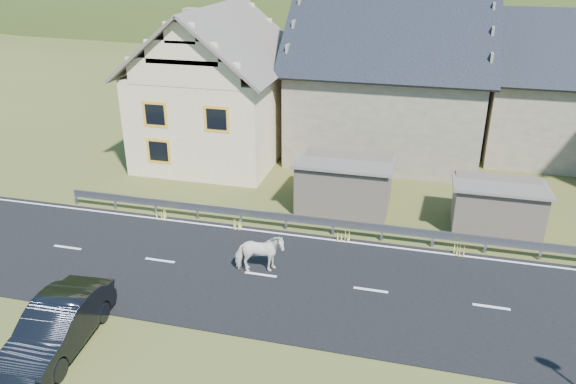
# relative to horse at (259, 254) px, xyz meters

# --- Properties ---
(ground) EXTENTS (160.00, 160.00, 0.00)m
(ground) POSITION_rel_horse_xyz_m (4.09, -0.19, -0.79)
(ground) COLOR #3B3E1A
(ground) RESTS_ON ground
(road) EXTENTS (60.00, 7.00, 0.04)m
(road) POSITION_rel_horse_xyz_m (4.09, -0.19, -0.77)
(road) COLOR black
(road) RESTS_ON ground
(lane_markings) EXTENTS (60.00, 6.60, 0.01)m
(lane_markings) POSITION_rel_horse_xyz_m (4.09, -0.19, -0.75)
(lane_markings) COLOR silver
(lane_markings) RESTS_ON road
(guardrail) EXTENTS (28.10, 0.09, 0.75)m
(guardrail) POSITION_rel_horse_xyz_m (4.09, 3.49, -0.23)
(guardrail) COLOR #93969B
(guardrail) RESTS_ON ground
(shed_left) EXTENTS (4.30, 3.30, 2.40)m
(shed_left) POSITION_rel_horse_xyz_m (2.09, 6.31, 0.31)
(shed_left) COLOR #64594C
(shed_left) RESTS_ON ground
(shed_right) EXTENTS (3.80, 2.90, 2.20)m
(shed_right) POSITION_rel_horse_xyz_m (8.59, 5.81, 0.21)
(shed_right) COLOR #64594C
(shed_right) RESTS_ON ground
(house_cream) EXTENTS (7.80, 9.80, 8.30)m
(house_cream) POSITION_rel_horse_xyz_m (-5.91, 11.81, 3.56)
(house_cream) COLOR beige
(house_cream) RESTS_ON ground
(house_stone_a) EXTENTS (10.80, 9.80, 8.90)m
(house_stone_a) POSITION_rel_horse_xyz_m (3.09, 14.81, 3.84)
(house_stone_a) COLOR gray
(house_stone_a) RESTS_ON ground
(house_stone_b) EXTENTS (9.80, 8.80, 8.10)m
(house_stone_b) POSITION_rel_horse_xyz_m (13.09, 16.81, 3.44)
(house_stone_b) COLOR gray
(house_stone_b) RESTS_ON ground
(mountain) EXTENTS (440.00, 280.00, 260.00)m
(mountain) POSITION_rel_horse_xyz_m (9.09, 179.81, -20.79)
(mountain) COLOR #233512
(mountain) RESTS_ON ground
(horse) EXTENTS (1.31, 1.94, 1.50)m
(horse) POSITION_rel_horse_xyz_m (0.00, 0.00, 0.00)
(horse) COLOR white
(horse) RESTS_ON road
(car) EXTENTS (2.01, 4.67, 1.50)m
(car) POSITION_rel_horse_xyz_m (-4.56, -5.44, -0.04)
(car) COLOR black
(car) RESTS_ON ground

